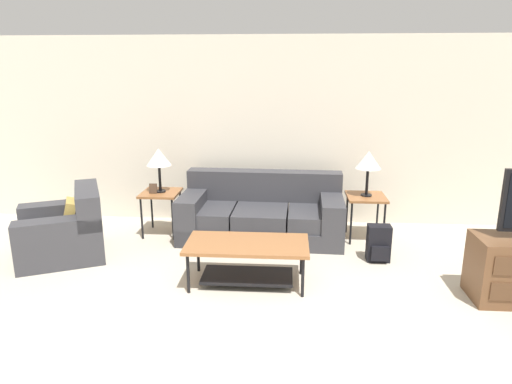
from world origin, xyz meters
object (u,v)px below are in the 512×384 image
object	(u,v)px
side_table_left	(161,196)
backpack	(379,244)
couch	(262,215)
table_lamp_left	(159,158)
armchair	(65,232)
side_table_right	(366,200)
coffee_table	(247,253)
table_lamp_right	(368,161)

from	to	relation	value
side_table_left	backpack	distance (m)	2.84
couch	table_lamp_left	distance (m)	1.54
armchair	side_table_right	size ratio (longest dim) A/B	2.18
side_table_left	table_lamp_left	size ratio (longest dim) A/B	1.01
side_table_right	backpack	distance (m)	0.78
coffee_table	side_table_right	size ratio (longest dim) A/B	2.14
side_table_right	table_lamp_right	distance (m)	0.52
side_table_left	table_lamp_right	size ratio (longest dim) A/B	1.01
side_table_left	backpack	size ratio (longest dim) A/B	1.36
armchair	table_lamp_right	bearing A→B (deg)	12.65
side_table_right	table_lamp_right	bearing A→B (deg)	90.00
couch	backpack	xyz separation A→B (m)	(1.39, -0.71, -0.08)
table_lamp_left	table_lamp_right	bearing A→B (deg)	0.00
coffee_table	table_lamp_left	world-z (taller)	table_lamp_left
coffee_table	backpack	distance (m)	1.61
side_table_right	table_lamp_left	xyz separation A→B (m)	(-2.68, 0.00, 0.52)
couch	armchair	xyz separation A→B (m)	(-2.28, -0.81, -0.00)
couch	armchair	size ratio (longest dim) A/B	1.67
armchair	side_table_left	xyz separation A→B (m)	(0.94, 0.81, 0.23)
side_table_left	table_lamp_left	world-z (taller)	table_lamp_left
table_lamp_right	side_table_right	bearing A→B (deg)	-90.00
couch	backpack	world-z (taller)	couch
coffee_table	table_lamp_left	distance (m)	2.02
armchair	coffee_table	bearing A→B (deg)	-14.79
coffee_table	backpack	size ratio (longest dim) A/B	2.92
couch	armchair	world-z (taller)	couch
couch	backpack	bearing A→B (deg)	-27.05
couch	table_lamp_right	xyz separation A→B (m)	(1.34, 0.00, 0.75)
coffee_table	table_lamp_left	xyz separation A→B (m)	(-1.28, 1.40, 0.71)
side_table_left	table_lamp_left	xyz separation A→B (m)	(-0.00, 0.00, 0.52)
table_lamp_right	backpack	size ratio (longest dim) A/B	1.36
armchair	backpack	size ratio (longest dim) A/B	2.97
side_table_left	table_lamp_right	bearing A→B (deg)	0.00
side_table_left	backpack	world-z (taller)	side_table_left
couch	armchair	distance (m)	2.42
couch	side_table_left	distance (m)	1.36
armchair	side_table_right	distance (m)	3.72
backpack	coffee_table	bearing A→B (deg)	-154.84
table_lamp_right	couch	bearing A→B (deg)	-179.79
side_table_left	backpack	xyz separation A→B (m)	(2.73, -0.71, -0.31)
couch	coffee_table	distance (m)	1.40
armchair	backpack	distance (m)	3.68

